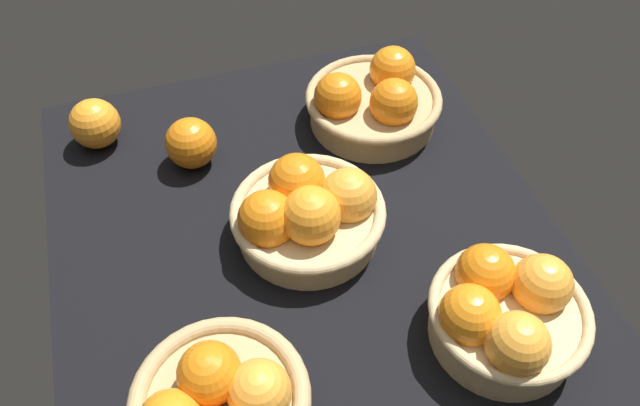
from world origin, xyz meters
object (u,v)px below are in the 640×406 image
at_px(basket_near_right, 219,405).
at_px(loose_orange_back_gap, 95,124).
at_px(basket_far_right, 505,313).
at_px(basket_center, 308,212).
at_px(basket_far_left, 374,101).
at_px(loose_orange_front_gap, 191,143).

bearing_deg(basket_near_right, loose_orange_back_gap, -169.86).
xyz_separation_m(basket_far_right, basket_center, (-0.23, -0.18, -0.00)).
relative_size(basket_far_right, basket_near_right, 0.96).
distance_m(basket_far_right, basket_near_right, 0.36).
height_order(basket_far_left, basket_center, basket_center).
distance_m(basket_near_right, loose_orange_front_gap, 0.44).
height_order(basket_near_right, loose_orange_front_gap, basket_near_right).
bearing_deg(basket_center, loose_orange_front_gap, -146.41).
height_order(basket_center, loose_orange_back_gap, basket_center).
bearing_deg(basket_far_left, basket_far_right, 0.61).
bearing_deg(loose_orange_back_gap, basket_center, 43.01).
relative_size(basket_far_right, basket_center, 0.91).
height_order(basket_center, basket_near_right, basket_center).
relative_size(basket_far_left, loose_orange_back_gap, 2.80).
distance_m(basket_far_right, basket_far_left, 0.43).
xyz_separation_m(basket_center, loose_orange_front_gap, (-0.20, -0.13, -0.01)).
relative_size(basket_far_left, loose_orange_front_gap, 2.81).
bearing_deg(basket_far_left, basket_near_right, -39.02).
relative_size(basket_far_left, basket_center, 1.03).
bearing_deg(loose_orange_front_gap, basket_far_right, 36.07).
bearing_deg(basket_center, loose_orange_back_gap, -136.99).
relative_size(basket_near_right, loose_orange_front_gap, 2.57).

